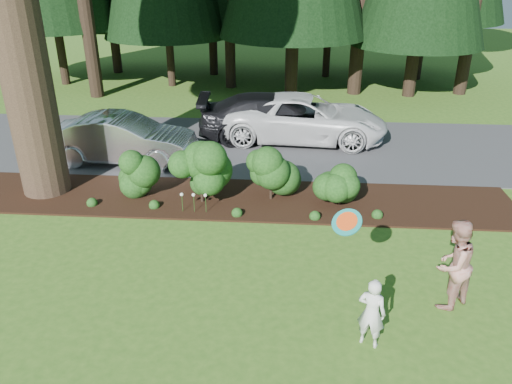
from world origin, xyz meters
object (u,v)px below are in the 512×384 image
at_px(adult, 453,265).
at_px(frisbee, 347,222).
at_px(child, 371,313).
at_px(car_dark_suv, 275,117).
at_px(car_white_suv, 304,118).
at_px(car_silver_wagon, 123,139).

relative_size(adult, frisbee, 3.27).
relative_size(child, frisbee, 2.38).
bearing_deg(child, car_dark_suv, -55.47).
xyz_separation_m(car_white_suv, frisbee, (0.46, -10.05, 1.38)).
distance_m(car_silver_wagon, car_dark_suv, 5.30).
relative_size(car_silver_wagon, car_dark_suv, 0.84).
xyz_separation_m(car_white_suv, adult, (2.55, -9.08, 0.06)).
distance_m(child, frisbee, 1.65).
height_order(car_white_suv, child, car_white_suv).
bearing_deg(child, car_silver_wagon, -25.84).
bearing_deg(car_white_suv, car_silver_wagon, 117.46).
distance_m(car_silver_wagon, adult, 10.52).
bearing_deg(frisbee, car_white_suv, 92.61).
height_order(car_white_suv, frisbee, frisbee).
bearing_deg(car_white_suv, car_dark_suv, 89.70).
relative_size(car_silver_wagon, car_white_suv, 0.79).
bearing_deg(car_dark_suv, car_silver_wagon, 114.54).
xyz_separation_m(child, frisbee, (-0.50, 0.20, 1.56)).
height_order(car_white_suv, car_dark_suv, car_white_suv).
distance_m(car_silver_wagon, child, 10.20).
distance_m(child, adult, 1.99).
bearing_deg(car_dark_suv, frisbee, -176.13).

